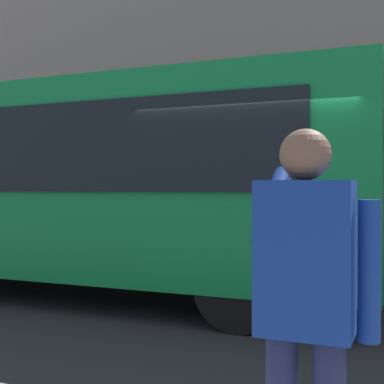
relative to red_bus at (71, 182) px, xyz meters
name	(u,v)px	position (x,y,z in m)	size (l,w,h in m)	color
ground_plane	(266,314)	(-3.07, 0.13, -1.68)	(60.00, 60.00, 0.00)	#232326
building_facade_far	(339,8)	(-3.08, -6.67, 4.30)	(28.00, 1.55, 12.00)	gray
red_bus	(71,182)	(0.00, 0.00, 0.00)	(9.05, 2.54, 3.08)	#0F7238
pedestrian_photographer	(306,295)	(-4.39, 4.43, -0.54)	(0.53, 0.52, 1.70)	#1E2347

